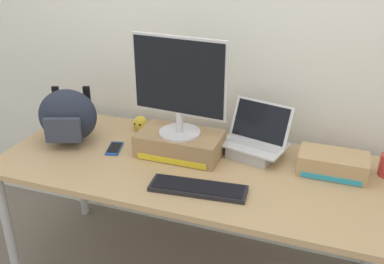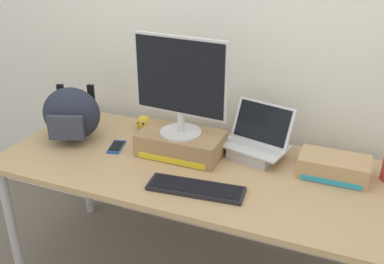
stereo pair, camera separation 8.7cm
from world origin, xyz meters
The scene contains 10 objects.
back_wall centered at (0.00, 0.50, 1.30)m, with size 7.00×0.10×2.60m, color silver.
desk centered at (0.00, 0.00, 0.68)m, with size 1.94×0.81×0.74m.
toner_box_yellow centered at (-0.10, 0.09, 0.80)m, with size 0.43×0.25×0.12m.
desktop_monitor centered at (-0.10, 0.09, 1.12)m, with size 0.49×0.21×0.50m.
open_laptop centered at (0.27, 0.20, 0.80)m, with size 0.36×0.29×0.27m.
external_keyboard centered at (0.10, -0.21, 0.75)m, with size 0.45×0.17×0.02m.
messenger_backpack centered at (-0.72, 0.03, 0.89)m, with size 0.36×0.31×0.30m.
cell_phone centered at (-0.44, 0.02, 0.75)m, with size 0.10×0.16×0.01m.
plush_toy centered at (-0.41, 0.28, 0.78)m, with size 0.09×0.09×0.09m.
toner_box_cyan centered at (0.66, 0.15, 0.79)m, with size 0.32×0.18×0.10m.
Camera 1 is at (0.65, -1.81, 1.83)m, focal length 41.68 mm.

